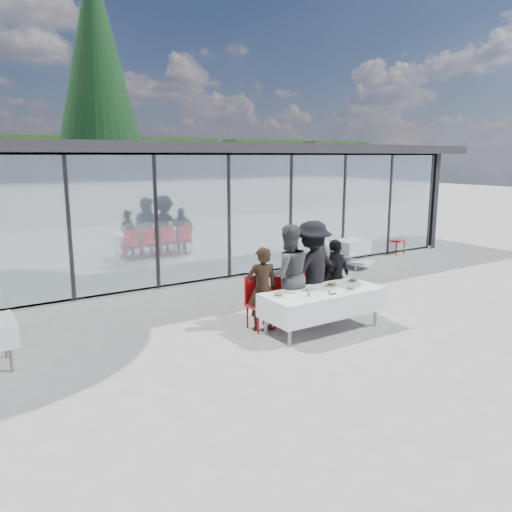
{
  "coord_description": "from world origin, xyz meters",
  "views": [
    {
      "loc": [
        -5.19,
        -6.9,
        3.13
      ],
      "look_at": [
        0.03,
        1.2,
        1.19
      ],
      "focal_mm": 35.0,
      "sensor_mm": 36.0,
      "label": 1
    }
  ],
  "objects": [
    {
      "name": "ground",
      "position": [
        0.0,
        0.0,
        0.0
      ],
      "size": [
        90.0,
        90.0,
        0.0
      ],
      "primitive_type": "plane",
      "color": "#A3A09B",
      "rests_on": "ground"
    },
    {
      "name": "pavilion",
      "position": [
        2.0,
        8.16,
        2.15
      ],
      "size": [
        14.8,
        8.8,
        3.44
      ],
      "color": "gray",
      "rests_on": "ground"
    },
    {
      "name": "dining_table",
      "position": [
        0.52,
        -0.26,
        0.54
      ],
      "size": [
        2.26,
        0.96,
        0.75
      ],
      "color": "white",
      "rests_on": "ground"
    },
    {
      "name": "diner_a",
      "position": [
        -0.38,
        0.36,
        0.77
      ],
      "size": [
        0.7,
        0.7,
        1.54
      ],
      "primitive_type": "imported",
      "rotation": [
        0.0,
        0.0,
        2.85
      ],
      "color": "black",
      "rests_on": "ground"
    },
    {
      "name": "diner_chair_a",
      "position": [
        -0.38,
        0.49,
        0.54
      ],
      "size": [
        0.44,
        0.44,
        0.97
      ],
      "color": "red",
      "rests_on": "ground"
    },
    {
      "name": "diner_b",
      "position": [
        0.19,
        0.36,
        0.95
      ],
      "size": [
        1.16,
        1.16,
        1.9
      ],
      "primitive_type": "imported",
      "rotation": [
        0.0,
        0.0,
        2.84
      ],
      "color": "#535353",
      "rests_on": "ground"
    },
    {
      "name": "diner_chair_b",
      "position": [
        0.19,
        0.49,
        0.54
      ],
      "size": [
        0.44,
        0.44,
        0.97
      ],
      "color": "red",
      "rests_on": "ground"
    },
    {
      "name": "diner_c",
      "position": [
        0.77,
        0.36,
        0.97
      ],
      "size": [
        1.33,
        1.33,
        1.93
      ],
      "primitive_type": "imported",
      "rotation": [
        0.0,
        0.0,
        3.21
      ],
      "color": "black",
      "rests_on": "ground"
    },
    {
      "name": "diner_chair_c",
      "position": [
        0.77,
        0.49,
        0.54
      ],
      "size": [
        0.44,
        0.44,
        0.97
      ],
      "color": "red",
      "rests_on": "ground"
    },
    {
      "name": "diner_d",
      "position": [
        1.37,
        0.36,
        0.76
      ],
      "size": [
        1.11,
        1.11,
        1.52
      ],
      "primitive_type": "imported",
      "rotation": [
        0.0,
        0.0,
        3.43
      ],
      "color": "black",
      "rests_on": "ground"
    },
    {
      "name": "diner_chair_d",
      "position": [
        1.37,
        0.49,
        0.54
      ],
      "size": [
        0.44,
        0.44,
        0.97
      ],
      "color": "red",
      "rests_on": "ground"
    },
    {
      "name": "plate_a",
      "position": [
        -0.37,
        -0.13,
        0.78
      ],
      "size": [
        0.25,
        0.25,
        0.07
      ],
      "color": "white",
      "rests_on": "dining_table"
    },
    {
      "name": "plate_b",
      "position": [
        0.31,
        -0.16,
        0.78
      ],
      "size": [
        0.25,
        0.25,
        0.07
      ],
      "color": "white",
      "rests_on": "dining_table"
    },
    {
      "name": "plate_c",
      "position": [
        0.89,
        -0.11,
        0.78
      ],
      "size": [
        0.25,
        0.25,
        0.07
      ],
      "color": "white",
      "rests_on": "dining_table"
    },
    {
      "name": "plate_d",
      "position": [
        1.44,
        -0.09,
        0.78
      ],
      "size": [
        0.25,
        0.25,
        0.07
      ],
      "color": "white",
      "rests_on": "dining_table"
    },
    {
      "name": "plate_extra",
      "position": [
        0.98,
        -0.48,
        0.78
      ],
      "size": [
        0.25,
        0.25,
        0.07
      ],
      "color": "white",
      "rests_on": "dining_table"
    },
    {
      "name": "juice_bottle",
      "position": [
        0.07,
        -0.42,
        0.83
      ],
      "size": [
        0.06,
        0.06,
        0.15
      ],
      "primitive_type": "cylinder",
      "color": "#95C652",
      "rests_on": "dining_table"
    },
    {
      "name": "drinking_glasses",
      "position": [
        0.49,
        -0.46,
        0.8
      ],
      "size": [
        0.07,
        0.07,
        0.1
      ],
      "color": "silver",
      "rests_on": "dining_table"
    },
    {
      "name": "folded_eyeglasses",
      "position": [
        0.5,
        -0.55,
        0.76
      ],
      "size": [
        0.14,
        0.03,
        0.01
      ],
      "primitive_type": "cube",
      "color": "black",
      "rests_on": "dining_table"
    },
    {
      "name": "spare_table_right",
      "position": [
        4.8,
        3.55,
        0.55
      ],
      "size": [
        0.86,
        0.86,
        0.74
      ],
      "color": "white",
      "rests_on": "ground"
    },
    {
      "name": "spare_chair_a",
      "position": [
        7.2,
        4.07,
        0.54
      ],
      "size": [
        0.56,
        0.56,
        0.97
      ],
      "color": "red",
      "rests_on": "ground"
    },
    {
      "name": "spare_chair_b",
      "position": [
        4.84,
        4.27,
        0.54
      ],
      "size": [
        0.6,
        0.6,
        0.97
      ],
      "color": "red",
      "rests_on": "ground"
    },
    {
      "name": "lounger",
      "position": [
        4.55,
        3.55,
        0.26
      ],
      "size": [
        1.01,
        1.46,
        0.72
      ],
      "color": "white",
      "rests_on": "ground"
    },
    {
      "name": "conifer_tree",
      "position": [
        0.5,
        13.0,
        5.99
      ],
      "size": [
        4.0,
        4.0,
        10.5
      ],
      "color": "#382316",
      "rests_on": "ground"
    }
  ]
}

